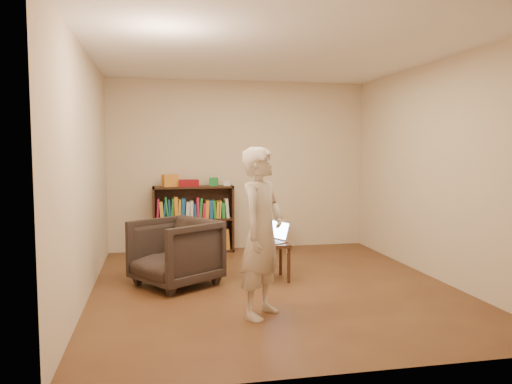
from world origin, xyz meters
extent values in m
plane|color=#4E2919|center=(0.00, 0.00, 0.00)|extent=(4.50, 4.50, 0.00)
plane|color=white|center=(0.00, 0.00, 2.60)|extent=(4.50, 4.50, 0.00)
plane|color=beige|center=(0.00, 2.25, 1.30)|extent=(4.00, 0.00, 4.00)
plane|color=beige|center=(-2.00, 0.00, 1.30)|extent=(0.00, 4.50, 4.50)
plane|color=beige|center=(2.00, 0.00, 1.30)|extent=(0.00, 4.50, 4.50)
cube|color=black|center=(-1.32, 2.08, 0.50)|extent=(0.03, 0.30, 1.00)
cube|color=black|center=(-0.15, 2.08, 0.50)|extent=(0.03, 0.30, 1.00)
cube|color=black|center=(-0.74, 2.22, 0.50)|extent=(1.20, 0.02, 1.00)
cube|color=black|center=(-0.74, 2.08, 0.01)|extent=(1.20, 0.30, 0.03)
cube|color=black|center=(-0.74, 2.08, 0.50)|extent=(1.14, 0.30, 0.03)
cube|color=black|center=(-0.74, 2.08, 0.98)|extent=(1.20, 0.30, 0.03)
cube|color=orange|center=(-1.07, 2.06, 1.09)|extent=(0.25, 0.20, 0.18)
cube|color=maroon|center=(-0.80, 2.05, 1.05)|extent=(0.29, 0.22, 0.10)
cube|color=#217E34|center=(-0.42, 2.10, 1.06)|extent=(0.15, 0.15, 0.12)
cube|color=silver|center=(-0.22, 2.06, 1.04)|extent=(0.12, 0.12, 0.08)
cube|color=tan|center=(0.50, 1.85, 0.47)|extent=(0.34, 0.34, 0.04)
cylinder|color=tan|center=(0.37, 1.72, 0.23)|extent=(0.03, 0.03, 0.45)
cylinder|color=tan|center=(0.63, 1.72, 0.23)|extent=(0.03, 0.03, 0.45)
cylinder|color=tan|center=(0.37, 1.99, 0.23)|extent=(0.03, 0.03, 0.45)
cylinder|color=tan|center=(0.63, 1.99, 0.23)|extent=(0.03, 0.03, 0.45)
imported|color=#2C241D|center=(-1.08, 0.27, 0.38)|extent=(1.15, 1.15, 0.76)
cube|color=black|center=(0.03, 0.30, 0.43)|extent=(0.44, 0.44, 0.04)
cylinder|color=black|center=(-0.16, 0.11, 0.20)|extent=(0.04, 0.04, 0.41)
cylinder|color=black|center=(0.22, 0.11, 0.20)|extent=(0.04, 0.04, 0.41)
cylinder|color=black|center=(-0.16, 0.49, 0.20)|extent=(0.04, 0.04, 0.41)
cylinder|color=black|center=(0.22, 0.49, 0.20)|extent=(0.04, 0.04, 0.41)
cube|color=#BABAC0|center=(0.03, 0.30, 0.46)|extent=(0.36, 0.41, 0.02)
cube|color=black|center=(0.03, 0.30, 0.47)|extent=(0.25, 0.32, 0.00)
cube|color=#BABAC0|center=(0.17, 0.37, 0.58)|extent=(0.22, 0.34, 0.23)
cube|color=#AFC7F6|center=(0.17, 0.37, 0.58)|extent=(0.19, 0.29, 0.19)
imported|color=beige|center=(-0.33, -0.95, 0.79)|extent=(0.66, 0.68, 1.58)
camera|label=1|loc=(-1.29, -5.40, 1.56)|focal=35.00mm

